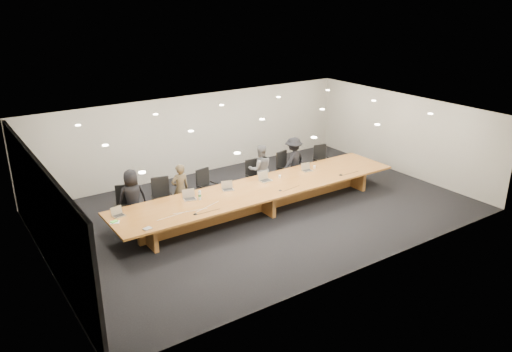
{
  "coord_description": "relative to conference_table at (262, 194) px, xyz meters",
  "views": [
    {
      "loc": [
        -7.71,
        -11.03,
        6.11
      ],
      "look_at": [
        0.0,
        0.3,
        1.0
      ],
      "focal_mm": 35.0,
      "sensor_mm": 36.0,
      "label": 1
    }
  ],
  "objects": [
    {
      "name": "chair_far_left",
      "position": [
        -3.64,
        1.33,
        0.04
      ],
      "size": [
        0.73,
        0.73,
        1.13
      ],
      "primitive_type": null,
      "rotation": [
        0.0,
        0.0,
        -0.34
      ],
      "color": "black",
      "rests_on": "ground"
    },
    {
      "name": "amber_mug",
      "position": [
        -1.92,
        0.2,
        0.27
      ],
      "size": [
        0.07,
        0.07,
        0.09
      ],
      "primitive_type": "cylinder",
      "rotation": [
        0.0,
        0.0,
        -0.08
      ],
      "color": "#683012",
      "rests_on": "conference_table"
    },
    {
      "name": "chair_far_right",
      "position": [
        3.44,
        1.23,
        0.03
      ],
      "size": [
        0.67,
        0.67,
        1.11
      ],
      "primitive_type": null,
      "rotation": [
        0.0,
        0.0,
        -0.2
      ],
      "color": "black",
      "rests_on": "ground"
    },
    {
      "name": "laptop_d",
      "position": [
        0.38,
        0.34,
        0.37
      ],
      "size": [
        0.37,
        0.28,
        0.28
      ],
      "primitive_type": null,
      "rotation": [
        0.0,
        0.0,
        0.05
      ],
      "color": "#C4B695",
      "rests_on": "conference_table"
    },
    {
      "name": "chair_left",
      "position": [
        -2.6,
        1.16,
        0.08
      ],
      "size": [
        0.71,
        0.71,
        1.2
      ],
      "primitive_type": null,
      "rotation": [
        0.0,
        0.0,
        -0.19
      ],
      "color": "black",
      "rests_on": "ground"
    },
    {
      "name": "chair_mid_left",
      "position": [
        -1.07,
        1.34,
        0.03
      ],
      "size": [
        0.65,
        0.65,
        1.11
      ],
      "primitive_type": null,
      "rotation": [
        0.0,
        0.0,
        0.16
      ],
      "color": "black",
      "rests_on": "ground"
    },
    {
      "name": "left_wall_panel",
      "position": [
        -5.94,
        0.0,
        0.85
      ],
      "size": [
        0.08,
        7.84,
        2.74
      ],
      "primitive_type": "cube",
      "color": "black",
      "rests_on": "ground"
    },
    {
      "name": "person_d",
      "position": [
        2.17,
        1.28,
        0.27
      ],
      "size": [
        1.15,
        0.86,
        1.59
      ],
      "primitive_type": "imported",
      "rotation": [
        0.0,
        0.0,
        3.44
      ],
      "color": "black",
      "rests_on": "ground"
    },
    {
      "name": "chair_right",
      "position": [
        1.93,
        1.33,
        0.04
      ],
      "size": [
        0.67,
        0.67,
        1.12
      ],
      "primitive_type": null,
      "rotation": [
        0.0,
        0.0,
        0.2
      ],
      "color": "black",
      "rests_on": "ground"
    },
    {
      "name": "paper_cup_near",
      "position": [
        0.88,
        0.31,
        0.28
      ],
      "size": [
        0.1,
        0.1,
        0.09
      ],
      "primitive_type": "cone",
      "rotation": [
        0.0,
        0.0,
        -0.38
      ],
      "color": "white",
      "rests_on": "conference_table"
    },
    {
      "name": "mic_right",
      "position": [
        2.59,
        -0.56,
        0.24
      ],
      "size": [
        0.15,
        0.15,
        0.03
      ],
      "primitive_type": "cone",
      "rotation": [
        0.0,
        0.0,
        -0.25
      ],
      "color": "black",
      "rests_on": "conference_table"
    },
    {
      "name": "laptop_b",
      "position": [
        -2.15,
        0.35,
        0.37
      ],
      "size": [
        0.39,
        0.31,
        0.27
      ],
      "primitive_type": null,
      "rotation": [
        0.0,
        0.0,
        -0.19
      ],
      "color": "#BBA88F",
      "rests_on": "conference_table"
    },
    {
      "name": "ground",
      "position": [
        0.0,
        0.0,
        -0.52
      ],
      "size": [
        12.0,
        12.0,
        0.0
      ],
      "primitive_type": "plane",
      "color": "black",
      "rests_on": "ground"
    },
    {
      "name": "laptop_c",
      "position": [
        -0.93,
        0.35,
        0.36
      ],
      "size": [
        0.38,
        0.32,
        0.25
      ],
      "primitive_type": null,
      "rotation": [
        0.0,
        0.0,
        -0.29
      ],
      "color": "#BAA88E",
      "rests_on": "conference_table"
    },
    {
      "name": "notepad",
      "position": [
        -4.35,
        0.1,
        0.24
      ],
      "size": [
        0.28,
        0.26,
        0.01
      ],
      "primitive_type": "cube",
      "rotation": [
        0.0,
        0.0,
        -0.42
      ],
      "color": "white",
      "rests_on": "conference_table"
    },
    {
      "name": "person_b",
      "position": [
        -2.02,
        1.21,
        0.23
      ],
      "size": [
        0.55,
        0.36,
        1.5
      ],
      "primitive_type": "imported",
      "rotation": [
        0.0,
        0.0,
        3.14
      ],
      "color": "#403522",
      "rests_on": "ground"
    },
    {
      "name": "paper_cup_far",
      "position": [
        2.32,
        0.37,
        0.28
      ],
      "size": [
        0.1,
        0.1,
        0.09
      ],
      "primitive_type": "cone",
      "rotation": [
        0.0,
        0.0,
        0.39
      ],
      "color": "silver",
      "rests_on": "conference_table"
    },
    {
      "name": "mic_center",
      "position": [
        0.28,
        -0.52,
        0.24
      ],
      "size": [
        0.11,
        0.11,
        0.03
      ],
      "primitive_type": "cone",
      "rotation": [
        0.0,
        0.0,
        -0.02
      ],
      "color": "black",
      "rests_on": "conference_table"
    },
    {
      "name": "mic_left",
      "position": [
        -2.48,
        -0.59,
        0.24
      ],
      "size": [
        0.12,
        0.12,
        0.03
      ],
      "primitive_type": "cone",
      "rotation": [
        0.0,
        0.0,
        0.03
      ],
      "color": "black",
      "rests_on": "conference_table"
    },
    {
      "name": "conference_table",
      "position": [
        0.0,
        0.0,
        0.0
      ],
      "size": [
        9.0,
        1.8,
        0.75
      ],
      "color": "#975821",
      "rests_on": "ground"
    },
    {
      "name": "laptop_a",
      "position": [
        -4.13,
        0.4,
        0.35
      ],
      "size": [
        0.33,
        0.27,
        0.24
      ],
      "primitive_type": null,
      "rotation": [
        0.0,
        0.0,
        0.17
      ],
      "color": "tan",
      "rests_on": "conference_table"
    },
    {
      "name": "laptop_e",
      "position": [
        1.98,
        0.32,
        0.35
      ],
      "size": [
        0.34,
        0.26,
        0.25
      ],
      "primitive_type": null,
      "rotation": [
        0.0,
        0.0,
        -0.11
      ],
      "color": "#B4A88A",
      "rests_on": "conference_table"
    },
    {
      "name": "person_a",
      "position": [
        -3.45,
        1.22,
        0.28
      ],
      "size": [
        0.85,
        0.62,
        1.6
      ],
      "primitive_type": "imported",
      "rotation": [
        0.0,
        0.0,
        2.99
      ],
      "color": "black",
      "rests_on": "ground"
    },
    {
      "name": "person_c",
      "position": [
        0.77,
        1.19,
        0.28
      ],
      "size": [
        0.93,
        0.83,
        1.59
      ],
      "primitive_type": "imported",
      "rotation": [
        0.0,
        0.0,
        2.8
      ],
      "color": "#565658",
      "rests_on": "ground"
    },
    {
      "name": "av_box",
      "position": [
        -3.83,
        -0.7,
        0.24
      ],
      "size": [
        0.23,
        0.19,
        0.03
      ],
      "primitive_type": "cube",
      "rotation": [
        0.0,
        0.0,
        0.27
      ],
      "color": "#B9B9BE",
      "rests_on": "conference_table"
    },
    {
      "name": "lime_gadget",
      "position": [
        -4.36,
        0.1,
        0.26
      ],
      "size": [
        0.19,
        0.14,
        0.03
      ],
      "primitive_type": "cube",
      "rotation": [
        0.0,
        0.0,
        0.3
      ],
      "color": "#56D438",
      "rests_on": "notepad"
    },
    {
      "name": "back_wall",
      "position": [
        0.0,
        4.0,
        0.88
      ],
      "size": [
        12.0,
        0.02,
        2.8
      ],
      "primitive_type": "cube",
      "color": "silver",
      "rests_on": "ground"
    },
    {
      "name": "water_bottle",
      "position": [
        -1.93,
        0.19,
        0.36
      ],
      "size": [
        0.08,
        0.08,
        0.25
      ],
      "primitive_type": "cylinder",
      "rotation": [
        0.0,
        0.0,
        0.03
      ],
      "color": "silver",
      "rests_on": "conference_table"
    },
    {
      "name": "chair_mid_right",
      "position": [
        0.59,
        1.19,
        0.04
      ],
      "size": [
        0.61,
        0.61,
        1.13
      ],
      "primitive_type": null,
      "rotation": [
        0.0,
        0.0,
        -0.07
      ],
      "color": "black",
      "rests_on": "ground"
    }
  ]
}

